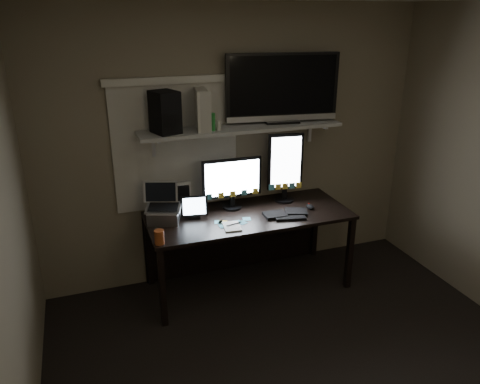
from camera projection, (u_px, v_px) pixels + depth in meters
name	position (u px, v px, depth m)	size (l,w,h in m)	color
back_wall	(235.00, 147.00, 4.30)	(3.60, 3.60, 0.00)	#756954
window_blinds	(176.00, 147.00, 4.10)	(1.10, 0.02, 1.10)	beige
desk	(244.00, 226.00, 4.33)	(1.80, 0.75, 0.73)	black
wall_shelf	(241.00, 128.00, 4.07)	(1.80, 0.35, 0.03)	#9C9D98
monitor_landscape	(232.00, 183.00, 4.20)	(0.55, 0.06, 0.48)	black
monitor_portrait	(285.00, 167.00, 4.33)	(0.33, 0.06, 0.66)	black
keyboard	(286.00, 213.00, 4.14)	(0.40, 0.16, 0.02)	black
mouse	(310.00, 207.00, 4.26)	(0.06, 0.10, 0.04)	black
notepad	(232.00, 227.00, 3.90)	(0.14, 0.19, 0.01)	silver
tablet	(194.00, 207.00, 4.04)	(0.23, 0.10, 0.20)	black
file_sorter	(178.00, 197.00, 4.17)	(0.21, 0.09, 0.26)	black
laptop	(163.00, 204.00, 3.93)	(0.29, 0.24, 0.33)	silver
cup	(159.00, 237.00, 3.60)	(0.08, 0.08, 0.11)	#9B421C
sticky_notes	(235.00, 223.00, 3.98)	(0.31, 0.22, 0.00)	yellow
tv	(282.00, 88.00, 4.10)	(1.01, 0.18, 0.60)	black
game_console	(201.00, 109.00, 3.89)	(0.09, 0.28, 0.34)	beige
speaker	(165.00, 112.00, 3.78)	(0.19, 0.23, 0.34)	black
bottles	(210.00, 122.00, 3.88)	(0.24, 0.06, 0.15)	#A50F0C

